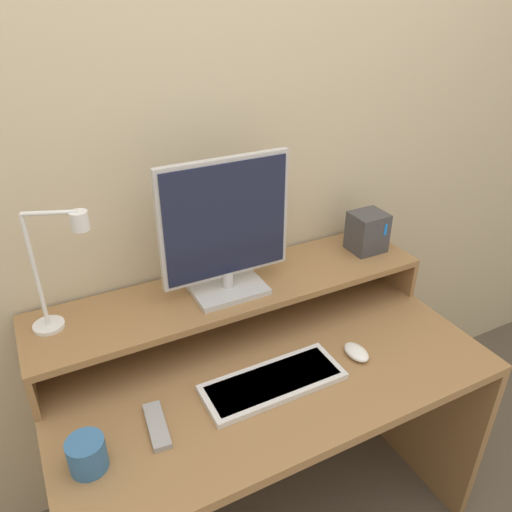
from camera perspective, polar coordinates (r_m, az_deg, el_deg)
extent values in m
cube|color=beige|center=(1.60, -5.61, 11.23)|extent=(6.00, 0.05, 2.50)
cube|color=olive|center=(1.56, 1.03, -12.30)|extent=(1.30, 0.72, 0.03)
cube|color=olive|center=(2.10, 16.85, -13.94)|extent=(0.03, 0.72, 0.69)
cube|color=olive|center=(1.56, -24.66, -11.58)|extent=(0.02, 0.30, 0.13)
cube|color=olive|center=(1.97, 14.72, -0.80)|extent=(0.02, 0.30, 0.13)
cube|color=olive|center=(1.61, -2.47, -3.74)|extent=(1.30, 0.30, 0.02)
cube|color=#BCBCC1|center=(1.58, -3.22, -3.70)|extent=(0.23, 0.17, 0.02)
cylinder|color=#BCBCC1|center=(1.56, -3.26, -2.61)|extent=(0.04, 0.04, 0.05)
cube|color=#B7B7BC|center=(1.47, -3.55, 4.17)|extent=(0.41, 0.02, 0.37)
cube|color=#191E38|center=(1.46, -3.37, 4.01)|extent=(0.38, 0.01, 0.35)
cylinder|color=silver|center=(1.54, -22.59, -7.35)|extent=(0.09, 0.09, 0.01)
cylinder|color=silver|center=(1.45, -23.90, -1.72)|extent=(0.01, 0.01, 0.34)
cylinder|color=silver|center=(1.36, -22.54, 4.58)|extent=(0.13, 0.06, 0.01)
cylinder|color=silver|center=(1.35, -19.51, 3.82)|extent=(0.05, 0.05, 0.05)
cube|color=#3D3D42|center=(1.83, 12.59, 2.72)|extent=(0.12, 0.11, 0.14)
cube|color=#1972F2|center=(1.80, 14.60, 2.92)|extent=(0.01, 0.00, 0.04)
cube|color=silver|center=(1.47, 1.98, -14.21)|extent=(0.41, 0.16, 0.02)
cube|color=#AFAFB3|center=(1.46, 1.98, -14.06)|extent=(0.38, 0.13, 0.01)
ellipsoid|color=white|center=(1.59, 11.40, -10.72)|extent=(0.06, 0.10, 0.03)
cube|color=#99999E|center=(1.38, -11.26, -18.46)|extent=(0.06, 0.16, 0.02)
cylinder|color=#33669E|center=(1.32, -18.75, -20.68)|extent=(0.09, 0.09, 0.09)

